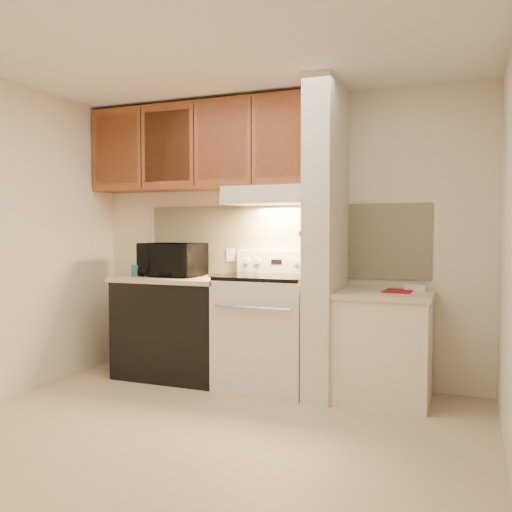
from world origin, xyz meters
The scene contains 48 objects.
floor centered at (0.00, 0.00, 0.00)m, with size 3.60×3.60×0.00m, color #C4B28E.
ceiling centered at (0.00, 0.00, 2.50)m, with size 3.60×3.60×0.00m, color white.
wall_back centered at (0.00, 1.50, 1.25)m, with size 3.60×0.02×2.50m, color beige.
backsplash centered at (0.00, 1.49, 1.24)m, with size 2.60×0.02×0.63m, color beige.
range_body centered at (0.00, 1.16, 0.46)m, with size 0.76×0.65×0.92m, color silver.
oven_window centered at (0.00, 0.84, 0.50)m, with size 0.50×0.01×0.30m, color black.
oven_handle centered at (0.00, 0.80, 0.72)m, with size 0.02×0.02×0.65m, color silver.
cooktop centered at (0.00, 1.16, 0.94)m, with size 0.74×0.64×0.03m, color black.
range_backguard centered at (0.00, 1.44, 1.05)m, with size 0.76×0.08×0.20m, color silver.
range_display centered at (0.00, 1.40, 1.05)m, with size 0.10×0.01×0.04m, color black.
range_knob_left_outer centered at (-0.28, 1.40, 1.05)m, with size 0.05×0.05×0.02m, color silver.
range_knob_left_inner centered at (-0.18, 1.40, 1.05)m, with size 0.05×0.05×0.02m, color silver.
range_knob_right_inner centered at (0.18, 1.40, 1.05)m, with size 0.05×0.05×0.02m, color silver.
range_knob_right_outer centered at (0.28, 1.40, 1.05)m, with size 0.05×0.05×0.02m, color silver.
dishwasher_front centered at (-0.88, 1.17, 0.43)m, with size 1.00×0.63×0.87m, color black.
left_countertop centered at (-0.88, 1.17, 0.89)m, with size 1.04×0.67×0.04m, color beige.
spoon_rest centered at (-0.48, 1.28, 0.92)m, with size 0.23×0.07×0.02m, color black.
teal_jar centered at (-1.23, 1.06, 0.96)m, with size 0.09×0.09×0.10m, color #266064.
outlet centered at (-0.48, 1.48, 1.10)m, with size 0.08×0.01×0.12m, color beige.
microwave centered at (-0.93, 1.19, 1.06)m, with size 0.55×0.37×0.30m, color black.
partition_pillar centered at (0.51, 1.15, 1.25)m, with size 0.22×0.70×2.50m, color beige.
pillar_trim centered at (0.39, 1.15, 1.30)m, with size 0.01×0.70×0.04m, color #964E2A.
knife_strip centered at (0.39, 1.10, 1.32)m, with size 0.02×0.42×0.04m, color black.
knife_blade_a centered at (0.38, 0.95, 1.22)m, with size 0.01×0.04×0.16m, color silver.
knife_handle_a centered at (0.38, 0.94, 1.37)m, with size 0.02×0.02×0.10m, color black.
knife_blade_b centered at (0.38, 1.02, 1.21)m, with size 0.01×0.04×0.18m, color silver.
knife_handle_b centered at (0.38, 1.01, 1.37)m, with size 0.02×0.02×0.10m, color black.
knife_blade_c centered at (0.38, 1.09, 1.20)m, with size 0.01×0.04×0.20m, color silver.
knife_handle_c centered at (0.38, 1.11, 1.37)m, with size 0.02×0.02×0.10m, color black.
knife_blade_d centered at (0.38, 1.18, 1.22)m, with size 0.01×0.04×0.16m, color silver.
knife_handle_d centered at (0.38, 1.17, 1.37)m, with size 0.02×0.02×0.10m, color black.
knife_blade_e centered at (0.38, 1.25, 1.21)m, with size 0.01×0.04×0.18m, color silver.
knife_handle_e centered at (0.38, 1.27, 1.37)m, with size 0.02×0.02×0.10m, color black.
oven_mitt centered at (0.38, 1.32, 1.13)m, with size 0.03×0.09×0.21m, color slate.
right_cab_base centered at (0.97, 1.15, 0.40)m, with size 0.70×0.60×0.81m, color beige.
right_countertop centered at (0.97, 1.15, 0.83)m, with size 0.74×0.64×0.04m, color beige.
red_folder centered at (1.07, 1.22, 0.85)m, with size 0.21×0.28×0.01m, color maroon.
white_box centered at (1.19, 1.33, 0.87)m, with size 0.16×0.11×0.04m, color white.
range_hood centered at (0.00, 1.28, 1.62)m, with size 0.78×0.44×0.15m, color beige.
hood_lip centered at (0.00, 1.07, 1.58)m, with size 0.78×0.04×0.06m, color beige.
upper_cabinets centered at (-0.69, 1.32, 2.08)m, with size 2.18×0.33×0.77m, color #964E2A.
cab_door_a centered at (-1.51, 1.17, 2.08)m, with size 0.46×0.01×0.63m, color #964E2A.
cab_gap_a centered at (-1.23, 1.16, 2.08)m, with size 0.01×0.01×0.73m, color black.
cab_door_b centered at (-0.96, 1.17, 2.08)m, with size 0.46×0.01×0.63m, color #964E2A.
cab_gap_b centered at (-0.69, 1.16, 2.08)m, with size 0.01×0.01×0.73m, color black.
cab_door_c centered at (-0.42, 1.17, 2.08)m, with size 0.46×0.01×0.63m, color #964E2A.
cab_gap_c centered at (-0.14, 1.16, 2.08)m, with size 0.01×0.01×0.73m, color black.
cab_door_d centered at (0.13, 1.17, 2.08)m, with size 0.46×0.01×0.63m, color #964E2A.
Camera 1 is at (1.58, -3.10, 1.32)m, focal length 38.00 mm.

